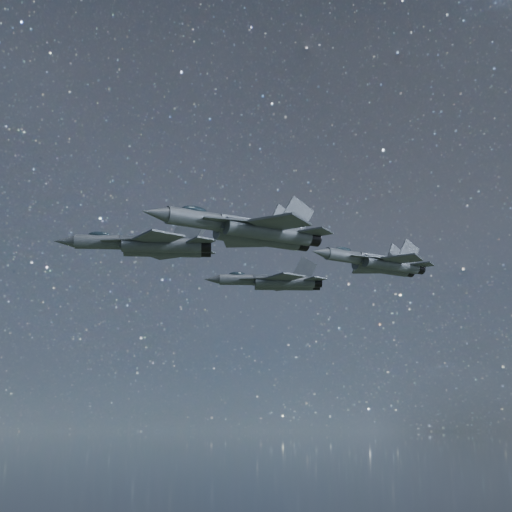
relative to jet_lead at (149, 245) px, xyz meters
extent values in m
cylinder|color=#394048|center=(-4.57, 0.36, 0.24)|extent=(8.17, 2.32, 1.70)
cone|color=#394048|center=(-9.79, 0.76, 0.24)|extent=(2.73, 1.72, 1.53)
ellipsoid|color=#1B2931|center=(-5.88, 0.46, 1.06)|extent=(2.67, 1.34, 0.84)
cube|color=#394048|center=(1.08, -0.08, 0.19)|extent=(9.04, 2.32, 1.42)
cylinder|color=#394048|center=(1.43, -1.20, -0.30)|extent=(9.26, 2.40, 1.70)
cylinder|color=#394048|center=(1.60, 0.97, -0.30)|extent=(9.26, 2.40, 1.70)
cylinder|color=black|center=(6.43, -1.59, -0.30)|extent=(1.53, 1.67, 1.57)
cylinder|color=black|center=(6.60, 0.58, -0.30)|extent=(1.53, 1.67, 1.57)
cube|color=#394048|center=(-2.73, -1.26, 0.11)|extent=(5.78, 2.67, 0.13)
cube|color=#394048|center=(-2.50, 1.67, 0.11)|extent=(5.77, 1.84, 0.13)
cube|color=#394048|center=(1.01, -3.80, -0.08)|extent=(5.84, 6.07, 0.22)
cube|color=#394048|center=(1.58, 3.59, -0.08)|extent=(6.12, 6.23, 0.22)
cube|color=#394048|center=(5.88, -2.97, -0.08)|extent=(3.44, 3.54, 0.16)
cube|color=#394048|center=(6.27, 2.03, -0.08)|extent=(3.61, 3.67, 0.16)
cube|color=#394048|center=(4.56, -1.72, 1.77)|extent=(3.77, 0.77, 3.88)
cube|color=#394048|center=(4.77, 1.00, 1.77)|extent=(3.80, 0.56, 3.88)
cylinder|color=#394048|center=(13.86, 18.49, 0.12)|extent=(7.60, 2.30, 1.58)
cone|color=#394048|center=(9.03, 18.97, 0.12)|extent=(2.55, 1.65, 1.42)
ellipsoid|color=#1B2931|center=(12.66, 18.61, 0.88)|extent=(2.50, 1.29, 0.78)
cube|color=#394048|center=(19.10, 17.98, 0.07)|extent=(8.40, 2.32, 1.32)
cylinder|color=#394048|center=(19.40, 16.93, -0.38)|extent=(8.61, 2.40, 1.58)
cylinder|color=#394048|center=(19.60, 18.95, -0.38)|extent=(8.61, 2.40, 1.58)
cylinder|color=black|center=(24.04, 16.48, -0.38)|extent=(1.45, 1.58, 1.46)
cylinder|color=black|center=(24.23, 18.49, -0.38)|extent=(1.45, 1.58, 1.46)
cube|color=#394048|center=(15.54, 16.96, 0.00)|extent=(5.36, 2.57, 0.12)
cube|color=#394048|center=(15.81, 19.67, 0.00)|extent=(5.34, 1.60, 0.12)
cube|color=#394048|center=(18.97, 14.54, -0.18)|extent=(5.38, 5.61, 0.20)
cube|color=#394048|center=(19.64, 21.38, -0.18)|extent=(5.70, 5.79, 0.20)
cube|color=#394048|center=(23.50, 15.21, -0.18)|extent=(3.16, 3.26, 0.15)
cube|color=#394048|center=(23.96, 19.84, -0.18)|extent=(3.36, 3.41, 0.15)
cube|color=#394048|center=(22.30, 16.40, 1.54)|extent=(3.49, 0.79, 3.60)
cube|color=#394048|center=(22.55, 18.91, 1.54)|extent=(3.53, 0.54, 3.60)
cylinder|color=#394048|center=(4.90, -23.53, -3.81)|extent=(7.33, 3.90, 1.53)
cone|color=#394048|center=(0.49, -25.13, -3.81)|extent=(2.67, 2.09, 1.37)
ellipsoid|color=#1B2931|center=(3.80, -23.93, -3.08)|extent=(2.54, 1.76, 0.75)
cube|color=#394048|center=(9.69, -21.80, -3.86)|extent=(8.05, 4.11, 1.27)
cylinder|color=#394048|center=(10.39, -22.59, -4.30)|extent=(8.25, 4.23, 1.53)
cylinder|color=#394048|center=(9.73, -20.75, -4.30)|extent=(8.25, 4.23, 1.53)
cylinder|color=black|center=(14.63, -21.06, -4.30)|extent=(1.68, 1.76, 1.41)
cylinder|color=black|center=(13.96, -19.22, -4.30)|extent=(1.68, 1.76, 1.41)
cube|color=#394048|center=(7.01, -24.18, -3.93)|extent=(5.19, 1.85, 0.12)
cube|color=#394048|center=(6.11, -21.69, -3.93)|extent=(4.92, 3.53, 0.12)
cube|color=#394048|center=(11.00, -24.87, -4.11)|extent=(5.61, 5.52, 0.20)
cube|color=#394048|center=(8.74, -18.61, -4.11)|extent=(4.52, 4.90, 0.20)
cube|color=#394048|center=(14.69, -22.39, -4.11)|extent=(3.32, 3.30, 0.15)
cube|color=#394048|center=(13.16, -18.16, -4.11)|extent=(2.65, 2.80, 0.15)
cube|color=#394048|center=(13.14, -21.86, -2.44)|extent=(3.33, 1.04, 3.48)
cube|color=#394048|center=(12.31, -19.56, -2.44)|extent=(3.16, 1.56, 3.48)
cylinder|color=#394048|center=(22.84, -5.41, -1.96)|extent=(6.78, 3.82, 1.42)
cone|color=#394048|center=(18.78, -7.03, -1.96)|extent=(2.50, 1.99, 1.27)
ellipsoid|color=#1B2931|center=(21.82, -5.81, -1.28)|extent=(2.37, 1.69, 0.70)
cube|color=#394048|center=(27.23, -3.65, -2.01)|extent=(7.44, 4.04, 1.18)
cylinder|color=#394048|center=(27.91, -4.36, -2.42)|extent=(7.63, 4.16, 1.42)
cylinder|color=#394048|center=(27.23, -2.67, -2.42)|extent=(7.63, 4.16, 1.42)
cylinder|color=black|center=(31.80, -2.81, -2.42)|extent=(1.59, 1.66, 1.31)
cylinder|color=black|center=(31.12, -1.12, -2.42)|extent=(1.59, 1.66, 1.31)
cube|color=#394048|center=(24.81, -5.94, -2.07)|extent=(4.84, 1.87, 0.11)
cube|color=#394048|center=(23.90, -3.66, -2.07)|extent=(4.52, 3.40, 0.11)
cube|color=#394048|center=(28.55, -6.46, -2.23)|extent=(5.20, 5.10, 0.18)
cube|color=#394048|center=(26.25, -0.71, -2.23)|extent=(4.10, 4.47, 0.18)
cube|color=#394048|center=(31.90, -4.04, -2.23)|extent=(3.08, 3.05, 0.14)
cube|color=#394048|center=(30.34, -0.15, -2.23)|extent=(2.40, 2.55, 0.14)
cube|color=#394048|center=(30.44, -3.59, -0.69)|extent=(3.07, 1.07, 3.24)
cube|color=#394048|center=(29.60, -1.48, -0.69)|extent=(2.90, 1.54, 3.24)
camera|label=1|loc=(0.47, -81.73, -21.29)|focal=50.00mm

